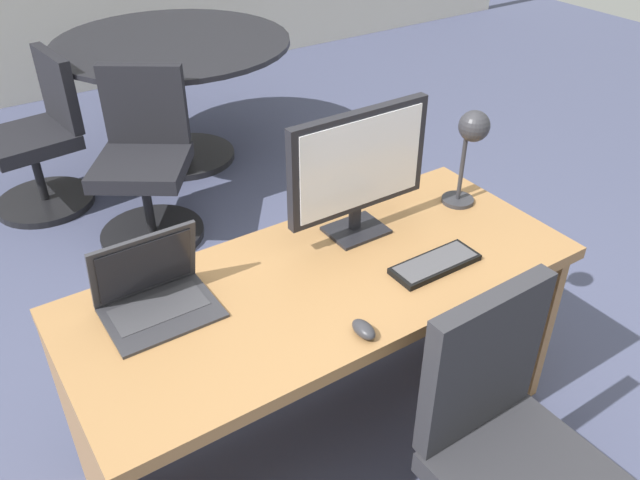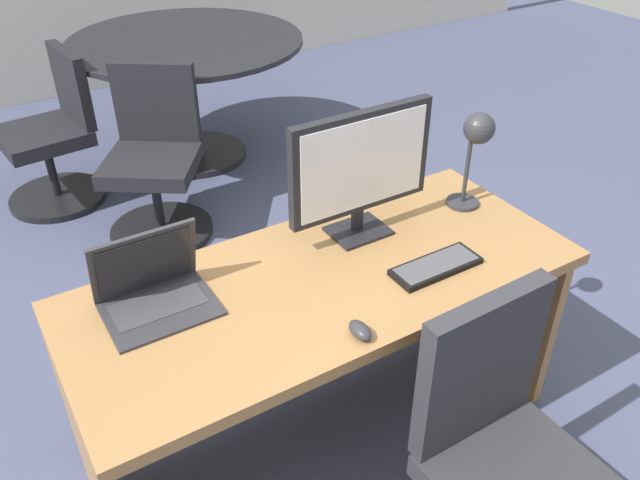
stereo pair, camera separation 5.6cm
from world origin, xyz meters
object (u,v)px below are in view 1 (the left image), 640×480
object	(u,v)px
desk	(319,318)
office_chair	(506,467)
keyboard	(435,264)
desk_lamp	(471,138)
laptop	(152,286)
mouse	(364,329)
meeting_table	(175,71)
meeting_chair_far	(146,172)
meeting_chair_near	(42,147)
monitor	(359,166)

from	to	relation	value
desk	office_chair	world-z (taller)	office_chair
keyboard	desk_lamp	bearing A→B (deg)	34.41
laptop	mouse	size ratio (longest dim) A/B	3.60
laptop	office_chair	size ratio (longest dim) A/B	0.36
office_chair	meeting_table	xyz separation A→B (m)	(0.28, 3.07, 0.26)
desk_lamp	meeting_chair_far	world-z (taller)	desk_lamp
keyboard	office_chair	world-z (taller)	office_chair
desk	meeting_chair_near	distance (m)	2.33
office_chair	mouse	bearing A→B (deg)	127.92
keyboard	meeting_table	distance (m)	2.59
desk_lamp	keyboard	bearing A→B (deg)	-145.59
monitor	desk	bearing A→B (deg)	-154.22
desk	office_chair	xyz separation A→B (m)	(0.22, -0.69, -0.19)
monitor	office_chair	world-z (taller)	monitor
office_chair	meeting_table	size ratio (longest dim) A/B	0.62
mouse	office_chair	world-z (taller)	office_chair
office_chair	meeting_chair_far	world-z (taller)	office_chair
laptop	meeting_chair_near	size ratio (longest dim) A/B	0.37
meeting_table	meeting_chair_near	bearing A→B (deg)	-173.95
desk	office_chair	distance (m)	0.75
monitor	meeting_table	world-z (taller)	monitor
mouse	office_chair	bearing A→B (deg)	-52.08
mouse	meeting_chair_far	xyz separation A→B (m)	(0.05, 1.98, -0.39)
office_chair	meeting_chair_far	xyz separation A→B (m)	(-0.23, 2.34, 0.02)
desk	monitor	size ratio (longest dim) A/B	3.12
monitor	office_chair	xyz separation A→B (m)	(-0.01, -0.80, -0.66)
desk_lamp	meeting_chair_far	xyz separation A→B (m)	(-0.68, 1.61, -0.64)
monitor	mouse	xyz separation A→B (m)	(-0.30, -0.44, -0.24)
keyboard	office_chair	bearing A→B (deg)	-102.06
desk	laptop	size ratio (longest dim) A/B	5.14
monitor	meeting_chair_near	world-z (taller)	monitor
desk	desk_lamp	bearing A→B (deg)	3.73
mouse	meeting_chair_near	world-z (taller)	meeting_chair_near
mouse	desk_lamp	world-z (taller)	desk_lamp
desk	meeting_table	xyz separation A→B (m)	(0.50, 2.38, 0.07)
meeting_table	desk	bearing A→B (deg)	-101.77
meeting_chair_near	desk	bearing A→B (deg)	-80.31
desk	keyboard	world-z (taller)	keyboard
keyboard	meeting_table	world-z (taller)	meeting_table
meeting_chair_far	laptop	bearing A→B (deg)	-107.94
meeting_table	meeting_chair_far	distance (m)	0.92
desk_lamp	office_chair	distance (m)	1.09
desk_lamp	meeting_chair_near	distance (m)	2.57
monitor	laptop	world-z (taller)	monitor
desk_lamp	meeting_chair_far	bearing A→B (deg)	113.05
desk	mouse	distance (m)	0.40
keyboard	meeting_chair_near	size ratio (longest dim) A/B	0.35
keyboard	mouse	size ratio (longest dim) A/B	3.42
meeting_table	monitor	bearing A→B (deg)	-96.63
meeting_table	meeting_chair_near	world-z (taller)	meeting_chair_near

